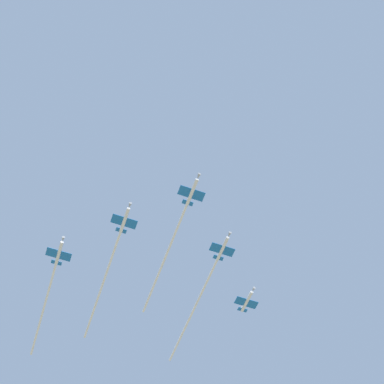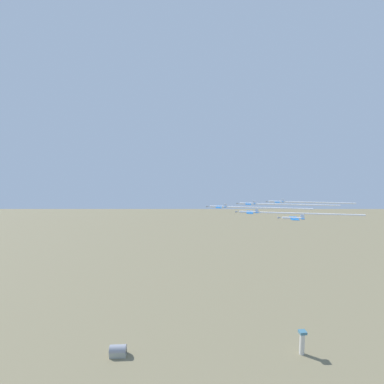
{
  "view_description": "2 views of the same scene",
  "coord_description": "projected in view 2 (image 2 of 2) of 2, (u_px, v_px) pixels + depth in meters",
  "views": [
    {
      "loc": [
        78.72,
        -39.4,
        2.81
      ],
      "look_at": [
        18.98,
        1.14,
        140.96
      ],
      "focal_mm": 43.22,
      "sensor_mm": 36.0,
      "label": 1
    },
    {
      "loc": [
        53.87,
        192.3,
        173.62
      ],
      "look_at": [
        33.55,
        -14.56,
        148.33
      ],
      "focal_mm": 29.87,
      "sensor_mm": 36.0,
      "label": 2
    }
  ],
  "objects": [
    {
      "name": "jet_starboard_outer",
      "position": [
        300.0,
        202.0,
        224.16
      ],
      "size": [
        59.0,
        18.23,
        2.64
      ],
      "rotation": [
        0.0,
        0.0,
        4.46
      ],
      "color": "white"
    },
    {
      "name": "jet_port_outer",
      "position": [
        292.0,
        218.0,
        154.15
      ],
      "size": [
        12.75,
        9.6,
        2.64
      ],
      "rotation": [
        0.0,
        0.0,
        4.46
      ],
      "color": "white"
    },
    {
      "name": "jet_port_inner",
      "position": [
        285.0,
        213.0,
        172.43
      ],
      "size": [
        65.53,
        19.9,
        2.64
      ],
      "rotation": [
        0.0,
        0.0,
        4.46
      ],
      "color": "white"
    },
    {
      "name": "jet_starboard_inner",
      "position": [
        276.0,
        204.0,
        208.75
      ],
      "size": [
        63.93,
        19.49,
        2.64
      ],
      "rotation": [
        0.0,
        0.0,
        4.46
      ],
      "color": "white"
    },
    {
      "name": "hangar",
      "position": [
        118.0,
        351.0,
        275.02
      ],
      "size": [
        14.37,
        9.59,
        9.5
      ],
      "rotation": [
        0.0,
        0.0,
        -0.04
      ],
      "color": "#999E93",
      "rests_on": "ground_plane"
    },
    {
      "name": "jet_lead",
      "position": [
        247.0,
        207.0,
        193.52
      ],
      "size": [
        61.68,
        18.92,
        2.64
      ],
      "rotation": [
        0.0,
        0.0,
        4.46
      ],
      "color": "white"
    },
    {
      "name": "control_tower",
      "position": [
        302.0,
        342.0,
        276.33
      ],
      "size": [
        6.0,
        6.0,
        21.27
      ],
      "color": "beige",
      "rests_on": "ground_plane"
    }
  ]
}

